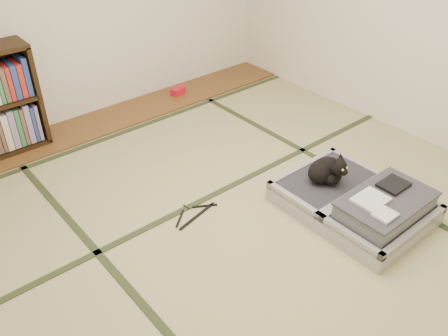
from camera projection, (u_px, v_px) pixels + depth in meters
floor at (250, 220)px, 3.41m from camera, size 4.50×4.50×0.00m
wood_strip at (113, 118)px, 4.67m from camera, size 4.00×0.50×0.02m
red_item at (178, 91)px, 5.10m from camera, size 0.17×0.12×0.07m
room_shell at (258, 15)px, 2.59m from camera, size 4.50×4.50×4.50m
tatami_borders at (207, 188)px, 3.72m from camera, size 4.00×4.50×0.01m
suitcase at (358, 203)px, 3.40m from camera, size 0.76×1.02×0.30m
cat at (327, 170)px, 3.50m from camera, size 0.34×0.34×0.27m
cable_coil at (338, 170)px, 3.67m from camera, size 0.11×0.11×0.03m
hanger at (195, 214)px, 3.45m from camera, size 0.39×0.22×0.01m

